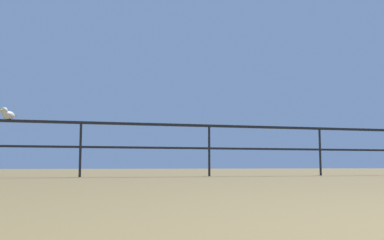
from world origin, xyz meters
TOP-DOWN VIEW (x-y plane):
  - pier_railing at (0.00, 7.81)m, footprint 21.79×0.05m
  - seagull_on_rail at (-2.44, 7.79)m, footprint 0.27×0.39m

SIDE VIEW (x-z plane):
  - pier_railing at x=0.00m, z-range 0.25..1.25m
  - seagull_on_rail at x=-2.44m, z-range 0.99..1.18m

